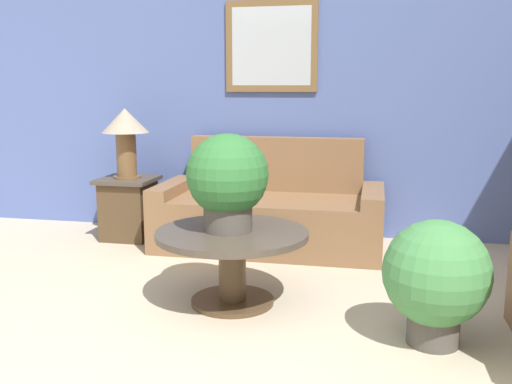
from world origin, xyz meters
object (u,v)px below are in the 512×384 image
(potted_plant_on_table, at_px, (228,179))
(side_table, at_px, (129,208))
(table_lamp, at_px, (125,130))
(coffee_table, at_px, (232,251))
(potted_plant_floor, at_px, (436,277))
(couch_main, at_px, (270,213))

(potted_plant_on_table, bearing_deg, side_table, 133.69)
(table_lamp, relative_size, potted_plant_on_table, 1.02)
(table_lamp, xyz_separation_m, potted_plant_on_table, (1.31, -1.37, -0.19))
(coffee_table, height_order, potted_plant_floor, potted_plant_floor)
(side_table, relative_size, table_lamp, 0.90)
(side_table, height_order, table_lamp, table_lamp)
(couch_main, bearing_deg, side_table, 179.97)
(potted_plant_on_table, xyz_separation_m, potted_plant_floor, (1.25, -0.36, -0.44))
(potted_plant_floor, bearing_deg, coffee_table, 163.95)
(couch_main, xyz_separation_m, coffee_table, (0.01, -1.38, 0.06))
(coffee_table, relative_size, table_lamp, 1.55)
(couch_main, relative_size, potted_plant_floor, 2.79)
(side_table, bearing_deg, table_lamp, 0.00)
(side_table, height_order, potted_plant_on_table, potted_plant_on_table)
(potted_plant_on_table, relative_size, potted_plant_floor, 0.90)
(couch_main, xyz_separation_m, table_lamp, (-1.33, 0.00, 0.71))
(coffee_table, distance_m, potted_plant_floor, 1.27)
(coffee_table, distance_m, potted_plant_on_table, 0.47)
(table_lamp, bearing_deg, side_table, 180.00)
(potted_plant_on_table, height_order, potted_plant_floor, potted_plant_on_table)
(couch_main, distance_m, table_lamp, 1.51)
(side_table, bearing_deg, potted_plant_on_table, -46.31)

